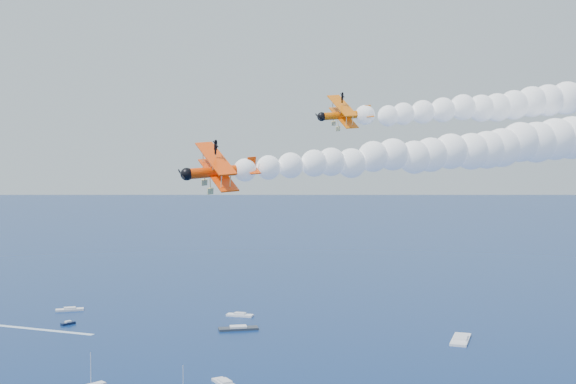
# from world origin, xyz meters

# --- Properties ---
(biplane_lead) EXTENTS (9.80, 11.15, 7.95)m
(biplane_lead) POSITION_xyz_m (10.04, 31.39, 60.88)
(biplane_lead) COLOR #E16004
(biplane_trail) EXTENTS (12.56, 13.69, 9.27)m
(biplane_trail) POSITION_xyz_m (-2.29, 14.68, 54.11)
(biplane_trail) COLOR #FD4205
(smoke_trail_lead) EXTENTS (51.43, 36.71, 9.34)m
(smoke_trail_lead) POSITION_xyz_m (33.49, 40.34, 62.75)
(smoke_trail_lead) COLOR white
(smoke_trail_trail) EXTENTS (51.82, 45.31, 9.34)m
(smoke_trail_trail) POSITION_xyz_m (19.61, 26.94, 55.98)
(smoke_trail_trail) COLOR white
(spectator_boats) EXTENTS (236.79, 158.55, 0.70)m
(spectator_boats) POSITION_xyz_m (-6.06, 114.56, 0.35)
(spectator_boats) COLOR #333A44
(spectator_boats) RESTS_ON ground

